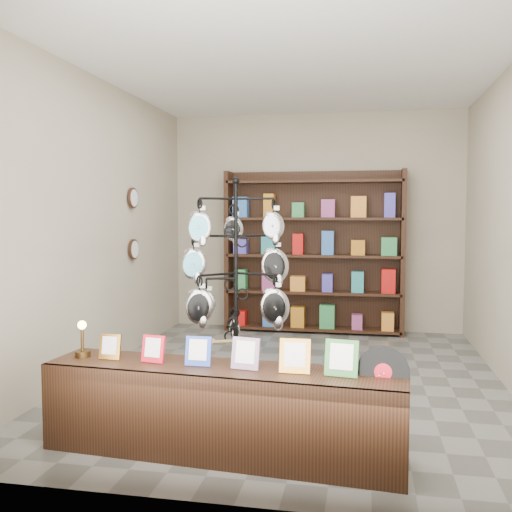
{
  "coord_description": "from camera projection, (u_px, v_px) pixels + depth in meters",
  "views": [
    {
      "loc": [
        0.7,
        -5.46,
        1.61
      ],
      "look_at": [
        -0.16,
        -1.0,
        1.28
      ],
      "focal_mm": 40.0,
      "sensor_mm": 36.0,
      "label": 1
    }
  ],
  "objects": [
    {
      "name": "ground",
      "position": [
        291.0,
        378.0,
        5.6
      ],
      "size": [
        5.0,
        5.0,
        0.0
      ],
      "primitive_type": "plane",
      "color": "slate",
      "rests_on": "ground"
    },
    {
      "name": "front_shelf",
      "position": [
        222.0,
        411.0,
        3.8
      ],
      "size": [
        2.45,
        0.68,
        0.86
      ],
      "rotation": [
        0.0,
        0.0,
        -0.08
      ],
      "color": "black",
      "rests_on": "ground"
    },
    {
      "name": "room_envelope",
      "position": [
        292.0,
        189.0,
        5.46
      ],
      "size": [
        5.0,
        5.0,
        5.0
      ],
      "color": "#AFA68D",
      "rests_on": "ground"
    },
    {
      "name": "display_tree",
      "position": [
        236.0,
        274.0,
        4.8
      ],
      "size": [
        1.01,
        1.0,
        1.92
      ],
      "rotation": [
        0.0,
        0.0,
        0.3
      ],
      "color": "black",
      "rests_on": "ground"
    },
    {
      "name": "back_shelving",
      "position": [
        313.0,
        257.0,
        7.77
      ],
      "size": [
        2.42,
        0.36,
        2.2
      ],
      "color": "black",
      "rests_on": "ground"
    },
    {
      "name": "wall_clocks",
      "position": [
        133.0,
        224.0,
        6.64
      ],
      "size": [
        0.03,
        0.24,
        0.84
      ],
      "color": "black",
      "rests_on": "ground"
    }
  ]
}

